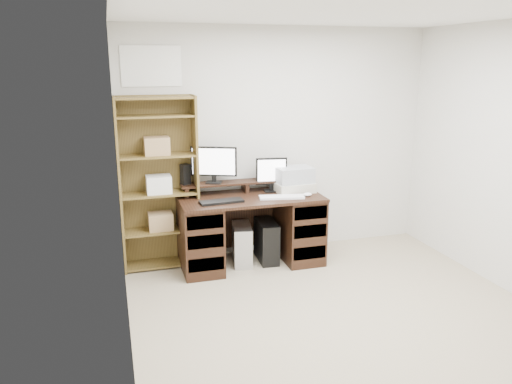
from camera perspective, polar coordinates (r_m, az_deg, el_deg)
name	(u,v)px	position (r m, az deg, el deg)	size (l,w,h in m)	color
room	(364,183)	(3.80, 12.22, 1.05)	(3.54, 4.04, 2.54)	tan
desk	(250,229)	(5.36, -0.64, -4.21)	(1.50, 0.70, 0.75)	black
riser_shelf	(245,183)	(5.42, -1.25, 1.01)	(1.40, 0.22, 0.12)	black
monitor_wide	(214,163)	(5.30, -4.85, 3.35)	(0.47, 0.22, 0.39)	black
monitor_small	(271,173)	(5.41, 1.78, 2.16)	(0.34, 0.14, 0.37)	black
speaker	(185,174)	(5.29, -8.08, 2.02)	(0.09, 0.09, 0.22)	black
keyboard_black	(222,202)	(5.02, -3.95, -1.10)	(0.44, 0.15, 0.02)	black
keyboard_white	(282,197)	(5.19, 2.95, -0.58)	(0.47, 0.14, 0.02)	white
mouse	(307,194)	(5.28, 5.89, -0.28)	(0.10, 0.07, 0.04)	white
printer	(294,187)	(5.45, 4.33, 0.60)	(0.41, 0.31, 0.10)	#B9B4A1
basket	(294,175)	(5.42, 4.36, 1.97)	(0.39, 0.28, 0.17)	#9DA3A8
tower_silver	(242,244)	(5.42, -1.61, -5.96)	(0.19, 0.43, 0.43)	#B6B8BD
tower_black	(267,241)	(5.49, 1.22, -5.60)	(0.22, 0.46, 0.44)	black
bookshelf	(158,182)	(5.25, -11.09, 1.12)	(0.80, 0.30, 1.80)	brown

